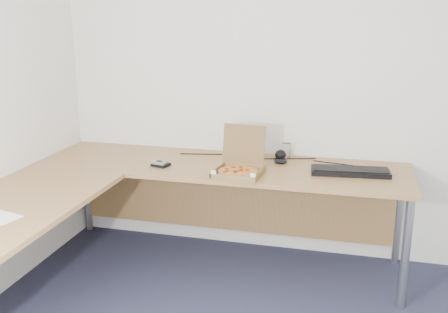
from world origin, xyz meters
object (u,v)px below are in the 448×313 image
(keyboard, at_px, (350,172))
(wallet, at_px, (161,165))
(desk, at_px, (153,184))
(drinking_glass, at_px, (286,151))
(pizza_box, at_px, (239,169))

(keyboard, xyz_separation_m, wallet, (-1.23, -0.14, -0.01))
(wallet, bearing_deg, keyboard, 20.94)
(desk, relative_size, drinking_glass, 23.22)
(pizza_box, xyz_separation_m, wallet, (-0.55, 0.05, -0.03))
(keyboard, bearing_deg, pizza_box, -170.19)
(pizza_box, bearing_deg, keyboard, 20.95)
(desk, xyz_separation_m, wallet, (-0.06, 0.28, 0.04))
(desk, relative_size, wallet, 23.45)
(desk, xyz_separation_m, keyboard, (1.17, 0.42, 0.04))
(keyboard, bearing_deg, drinking_glass, 143.72)
(drinking_glass, bearing_deg, pizza_box, -117.87)
(desk, height_order, pizza_box, pizza_box)
(desk, bearing_deg, pizza_box, 25.22)
(desk, distance_m, keyboard, 1.25)
(pizza_box, xyz_separation_m, drinking_glass, (0.24, 0.45, 0.02))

